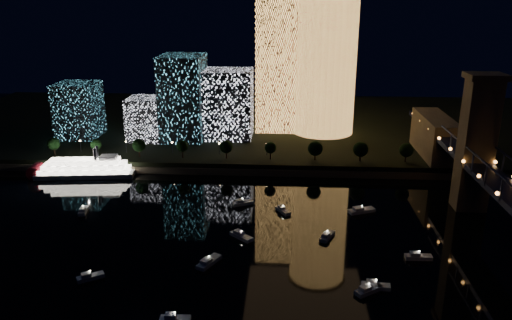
# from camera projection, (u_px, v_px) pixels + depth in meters

# --- Properties ---
(ground) EXTENTS (520.00, 520.00, 0.00)m
(ground) POSITION_uv_depth(u_px,v_px,m) (294.00, 272.00, 142.71)
(ground) COLOR black
(ground) RESTS_ON ground
(far_bank) EXTENTS (420.00, 160.00, 5.00)m
(far_bank) POSITION_uv_depth(u_px,v_px,m) (292.00, 126.00, 293.53)
(far_bank) COLOR black
(far_bank) RESTS_ON ground
(seawall) EXTENTS (420.00, 6.00, 3.00)m
(seawall) POSITION_uv_depth(u_px,v_px,m) (292.00, 171.00, 219.94)
(seawall) COLOR #6B5E4C
(seawall) RESTS_ON ground
(tower_cylindrical) EXTENTS (34.00, 34.00, 80.30)m
(tower_cylindrical) POSITION_uv_depth(u_px,v_px,m) (326.00, 57.00, 258.01)
(tower_cylindrical) COLOR #FFAE51
(tower_cylindrical) RESTS_ON far_bank
(tower_rectangular) EXTENTS (21.49, 21.49, 68.38)m
(tower_rectangular) POSITION_uv_depth(u_px,v_px,m) (276.00, 67.00, 266.37)
(tower_rectangular) COLOR #FFAE51
(tower_rectangular) RESTS_ON far_bank
(midrise_blocks) EXTENTS (99.67, 29.87, 42.32)m
(midrise_blocks) POSITION_uv_depth(u_px,v_px,m) (174.00, 104.00, 255.55)
(midrise_blocks) COLOR silver
(midrise_blocks) RESTS_ON far_bank
(riverboat) EXTENTS (45.93, 14.29, 13.62)m
(riverboat) POSITION_uv_depth(u_px,v_px,m) (81.00, 169.00, 217.34)
(riverboat) COLOR silver
(riverboat) RESTS_ON ground
(motorboats) EXTENTS (119.68, 76.33, 2.78)m
(motorboats) POSITION_uv_depth(u_px,v_px,m) (270.00, 243.00, 157.92)
(motorboats) COLOR silver
(motorboats) RESTS_ON ground
(esplanade_trees) EXTENTS (166.08, 6.79, 8.90)m
(esplanade_trees) POSITION_uv_depth(u_px,v_px,m) (246.00, 147.00, 224.05)
(esplanade_trees) COLOR black
(esplanade_trees) RESTS_ON far_bank
(street_lamps) EXTENTS (132.70, 0.70, 5.65)m
(street_lamps) POSITION_uv_depth(u_px,v_px,m) (219.00, 146.00, 230.96)
(street_lamps) COLOR black
(street_lamps) RESTS_ON far_bank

